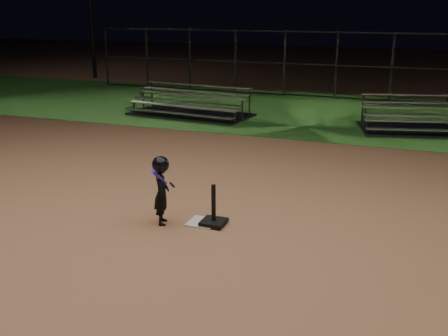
% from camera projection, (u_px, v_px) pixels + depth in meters
% --- Properties ---
extents(ground, '(80.00, 80.00, 0.00)m').
position_uv_depth(ground, '(202.00, 223.00, 8.64)').
color(ground, '#A26C49').
rests_on(ground, ground).
extents(grass_strip, '(60.00, 8.00, 0.01)m').
position_uv_depth(grass_strip, '(319.00, 112.00, 17.60)').
color(grass_strip, '#23551B').
rests_on(grass_strip, ground).
extents(home_plate, '(0.45, 0.45, 0.02)m').
position_uv_depth(home_plate, '(202.00, 222.00, 8.64)').
color(home_plate, beige).
rests_on(home_plate, ground).
extents(batting_tee, '(0.38, 0.38, 0.66)m').
position_uv_depth(batting_tee, '(214.00, 217.00, 8.53)').
color(batting_tee, black).
rests_on(batting_tee, home_plate).
extents(child_batter, '(0.42, 0.64, 1.13)m').
position_uv_depth(child_batter, '(161.00, 188.00, 8.46)').
color(child_batter, black).
rests_on(child_batter, ground).
extents(bleacher_left, '(4.01, 2.27, 0.94)m').
position_uv_depth(bleacher_left, '(190.00, 110.00, 17.07)').
color(bleacher_left, silver).
rests_on(bleacher_left, ground).
extents(bleacher_right, '(4.28, 2.82, 0.96)m').
position_uv_depth(bleacher_right, '(434.00, 125.00, 14.88)').
color(bleacher_right, silver).
rests_on(bleacher_right, ground).
extents(backstop_fence, '(20.08, 0.08, 2.50)m').
position_uv_depth(backstop_fence, '(336.00, 65.00, 19.92)').
color(backstop_fence, '#38383D').
rests_on(backstop_fence, ground).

